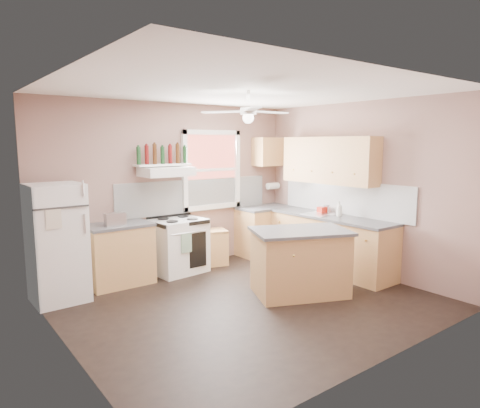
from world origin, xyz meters
TOP-DOWN VIEW (x-y plane):
  - floor at (0.00, 0.00)m, footprint 4.50×4.50m
  - ceiling at (0.00, 0.00)m, footprint 4.50×4.50m
  - wall_back at (0.00, 2.02)m, footprint 4.50×0.05m
  - wall_right at (2.27, 0.00)m, footprint 0.05×4.00m
  - wall_left at (-2.27, 0.00)m, footprint 0.05×4.00m
  - backsplash_back at (0.45, 1.99)m, footprint 2.90×0.03m
  - backsplash_right at (2.23, 0.30)m, footprint 0.03×2.60m
  - window_view at (0.75, 1.98)m, footprint 1.00×0.02m
  - window_frame at (0.75, 1.96)m, footprint 1.16×0.07m
  - refrigerator at (-1.95, 1.53)m, footprint 0.67×0.65m
  - base_cabinet_left at (-1.06, 1.70)m, footprint 0.90×0.60m
  - counter_left at (-1.06, 1.70)m, footprint 0.92×0.62m
  - toaster at (-1.13, 1.61)m, footprint 0.29×0.18m
  - stove at (-0.08, 1.69)m, footprint 0.86×0.71m
  - range_hood at (-0.23, 1.75)m, footprint 0.78×0.50m
  - bottle_shelf at (-0.23, 1.87)m, footprint 0.90×0.26m
  - cart at (0.54, 1.75)m, footprint 0.68×0.55m
  - base_cabinet_corner at (1.75, 1.70)m, footprint 1.00×0.60m
  - base_cabinet_right at (1.95, 0.30)m, footprint 0.60×2.20m
  - counter_corner at (1.75, 1.70)m, footprint 1.02×0.62m
  - counter_right at (1.94, 0.30)m, footprint 0.62×2.22m
  - sink at (1.94, 0.50)m, footprint 0.55×0.45m
  - faucet at (2.10, 0.50)m, footprint 0.03×0.03m
  - upper_cabinet_right at (2.08, 0.50)m, footprint 0.33×1.80m
  - upper_cabinet_corner at (1.95, 1.83)m, footprint 0.60×0.33m
  - paper_towel at (2.07, 1.86)m, footprint 0.26×0.12m
  - island at (0.75, -0.20)m, footprint 1.41×1.18m
  - island_top at (0.75, -0.20)m, footprint 1.50×1.27m
  - ceiling_fan_hub at (0.00, 0.00)m, footprint 0.20×0.20m
  - soap_bottle at (1.98, 0.17)m, footprint 0.10×0.10m
  - red_caddy at (2.06, 0.58)m, footprint 0.19×0.13m
  - wine_bottles at (-0.23, 1.87)m, footprint 0.86×0.06m

SIDE VIEW (x-z plane):
  - floor at x=0.00m, z-range 0.00..0.00m
  - cart at x=0.54m, z-range 0.00..0.59m
  - base_cabinet_left at x=-1.06m, z-range 0.00..0.86m
  - stove at x=-0.08m, z-range 0.00..0.86m
  - base_cabinet_corner at x=1.75m, z-range 0.00..0.86m
  - base_cabinet_right at x=1.95m, z-range 0.00..0.86m
  - island at x=0.75m, z-range 0.00..0.86m
  - refrigerator at x=-1.95m, z-range 0.00..1.55m
  - counter_left at x=-1.06m, z-range 0.86..0.90m
  - counter_corner at x=1.75m, z-range 0.86..0.90m
  - counter_right at x=1.94m, z-range 0.86..0.90m
  - island_top at x=0.75m, z-range 0.86..0.90m
  - sink at x=1.94m, z-range 0.88..0.91m
  - red_caddy at x=2.06m, z-range 0.90..1.00m
  - faucet at x=2.10m, z-range 0.90..1.04m
  - toaster at x=-1.13m, z-range 0.90..1.08m
  - soap_bottle at x=1.98m, z-range 0.90..1.14m
  - backsplash_back at x=0.45m, z-range 0.90..1.45m
  - backsplash_right at x=2.23m, z-range 0.90..1.45m
  - paper_towel at x=2.07m, z-range 1.19..1.31m
  - wall_back at x=0.00m, z-range 0.00..2.70m
  - wall_right at x=2.27m, z-range 0.00..2.70m
  - wall_left at x=-2.27m, z-range 0.00..2.70m
  - window_view at x=0.75m, z-range 1.00..2.20m
  - window_frame at x=0.75m, z-range 0.92..2.28m
  - range_hood at x=-0.23m, z-range 1.55..1.69m
  - bottle_shelf at x=-0.23m, z-range 1.71..1.73m
  - upper_cabinet_right at x=2.08m, z-range 1.40..2.16m
  - wine_bottles at x=-0.23m, z-range 1.72..2.03m
  - upper_cabinet_corner at x=1.95m, z-range 1.64..2.16m
  - ceiling_fan_hub at x=0.00m, z-range 2.41..2.49m
  - ceiling at x=0.00m, z-range 2.70..2.70m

